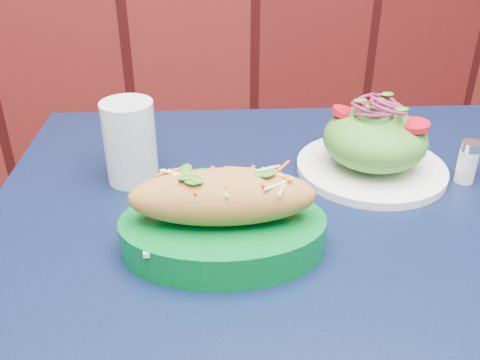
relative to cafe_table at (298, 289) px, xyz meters
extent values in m
cube|color=black|center=(0.00, 0.00, 0.07)|extent=(0.91, 0.91, 0.03)
cylinder|color=black|center=(-0.28, 0.38, -0.30)|extent=(0.04, 0.04, 0.72)
cylinder|color=black|center=(0.38, 0.28, -0.30)|extent=(0.04, 0.04, 0.72)
cube|color=white|center=(-0.10, -0.01, 0.12)|extent=(0.18, 0.11, 0.01)
ellipsoid|color=#BE813C|center=(-0.10, -0.01, 0.16)|extent=(0.22, 0.10, 0.06)
cylinder|color=white|center=(0.15, 0.13, 0.09)|extent=(0.21, 0.21, 0.01)
ellipsoid|color=#4C992D|center=(0.15, 0.13, 0.14)|extent=(0.15, 0.15, 0.08)
cylinder|color=red|center=(0.18, 0.10, 0.18)|extent=(0.04, 0.04, 0.01)
cylinder|color=red|center=(0.11, 0.16, 0.18)|extent=(0.04, 0.04, 0.01)
cylinder|color=red|center=(0.15, 0.17, 0.18)|extent=(0.04, 0.04, 0.01)
torus|color=#821C4B|center=(0.15, 0.13, 0.19)|extent=(0.05, 0.05, 0.00)
torus|color=#821C4B|center=(0.15, 0.13, 0.19)|extent=(0.05, 0.05, 0.00)
torus|color=#821C4B|center=(0.15, 0.13, 0.19)|extent=(0.05, 0.05, 0.00)
torus|color=#821C4B|center=(0.15, 0.13, 0.20)|extent=(0.05, 0.05, 0.00)
torus|color=#821C4B|center=(0.15, 0.13, 0.20)|extent=(0.05, 0.05, 0.00)
cylinder|color=silver|center=(-0.19, 0.18, 0.15)|extent=(0.07, 0.07, 0.12)
cylinder|color=white|center=(0.26, 0.08, 0.11)|extent=(0.03, 0.03, 0.05)
cylinder|color=silver|center=(0.26, 0.08, 0.14)|extent=(0.03, 0.03, 0.01)
camera|label=1|loc=(-0.18, -0.50, 0.46)|focal=40.00mm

